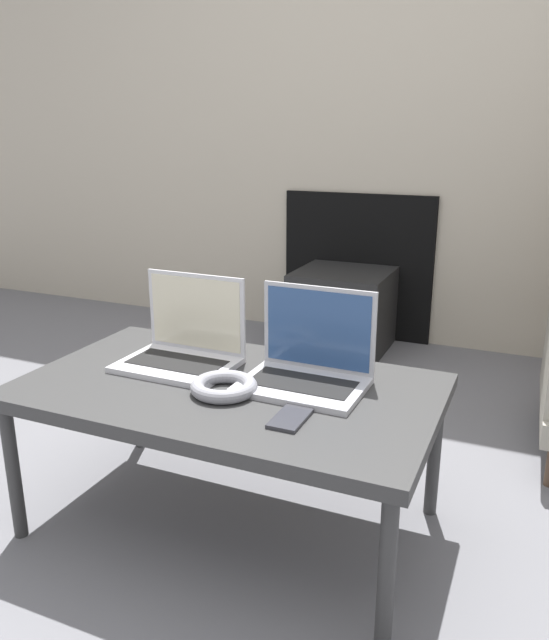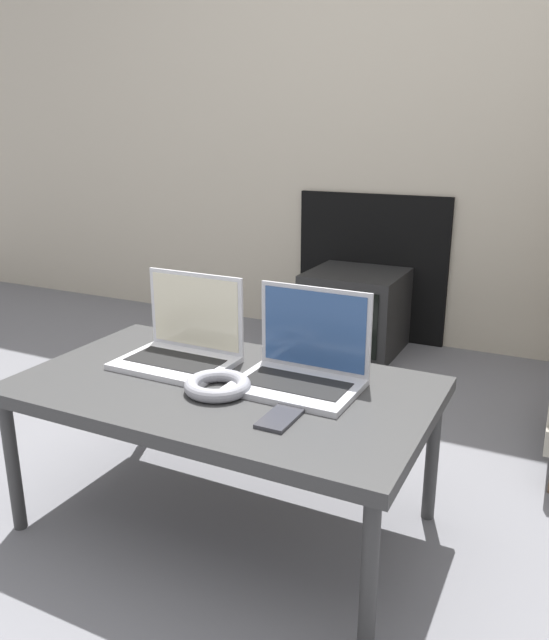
% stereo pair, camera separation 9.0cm
% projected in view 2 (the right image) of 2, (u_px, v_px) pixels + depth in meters
% --- Properties ---
extents(ground_plane, '(14.00, 14.00, 0.00)m').
position_uv_depth(ground_plane, '(162.00, 590.00, 1.49)').
color(ground_plane, slate).
extents(wall_back, '(7.00, 0.08, 2.60)m').
position_uv_depth(wall_back, '(417.00, 79.00, 2.92)').
color(wall_back, '#B7AD99').
rests_on(wall_back, ground_plane).
extents(table, '(1.08, 0.63, 0.42)m').
position_uv_depth(table, '(224.00, 395.00, 1.64)').
color(table, '#333333').
rests_on(table, ground_plane).
extents(laptop_left, '(0.32, 0.23, 0.24)m').
position_uv_depth(laptop_left, '(183.00, 343.00, 1.77)').
color(laptop_left, silver).
rests_on(laptop_left, table).
extents(laptop_right, '(0.32, 0.23, 0.24)m').
position_uv_depth(laptop_right, '(303.00, 364.00, 1.61)').
color(laptop_right, '#B2B2B7').
rests_on(laptop_right, table).
extents(headphones, '(0.17, 0.17, 0.04)m').
position_uv_depth(headphones, '(218.00, 386.00, 1.57)').
color(headphones, gray).
rests_on(headphones, table).
extents(phone, '(0.07, 0.13, 0.01)m').
position_uv_depth(phone, '(280.00, 418.00, 1.42)').
color(phone, '#333338').
rests_on(phone, table).
extents(tv, '(0.45, 0.45, 0.40)m').
position_uv_depth(tv, '(355.00, 311.00, 3.08)').
color(tv, black).
rests_on(tv, ground_plane).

